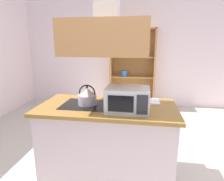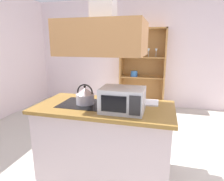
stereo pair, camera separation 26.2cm
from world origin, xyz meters
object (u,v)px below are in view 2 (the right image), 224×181
object	(u,v)px
kettle	(85,96)
microwave	(123,100)
dish_cabinet	(142,73)
cutting_board	(144,102)

from	to	relation	value
kettle	microwave	xyz separation A→B (m)	(0.49, -0.14, 0.03)
dish_cabinet	kettle	world-z (taller)	dish_cabinet
kettle	dish_cabinet	bearing A→B (deg)	82.37
cutting_board	microwave	world-z (taller)	microwave
dish_cabinet	cutting_board	bearing A→B (deg)	-83.21
kettle	microwave	bearing A→B (deg)	-16.27
dish_cabinet	microwave	distance (m)	2.97
cutting_board	microwave	xyz separation A→B (m)	(-0.20, -0.37, 0.12)
kettle	microwave	size ratio (longest dim) A/B	0.53
kettle	cutting_board	bearing A→B (deg)	18.06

